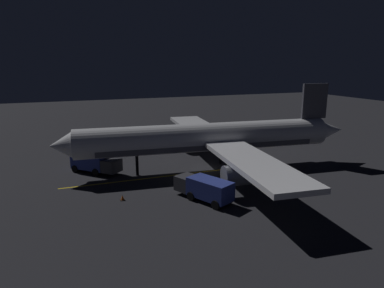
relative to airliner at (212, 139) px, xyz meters
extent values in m
cube|color=#242428|center=(0.07, 0.62, -4.09)|extent=(180.00, 180.00, 0.20)
cube|color=gold|center=(-0.61, 4.62, -3.99)|extent=(0.63, 27.36, 0.01)
cylinder|color=white|center=(0.07, 0.62, 0.20)|extent=(6.96, 31.95, 3.51)
cube|color=#4C4C56|center=(0.07, 0.62, -0.76)|extent=(6.27, 27.20, 0.63)
cone|color=white|center=(1.92, 17.45, 0.20)|extent=(3.73, 3.17, 3.44)
cone|color=white|center=(-1.84, -16.73, 0.20)|extent=(3.60, 4.54, 3.16)
cube|color=#4C4C56|center=(-1.56, -14.17, 4.26)|extent=(0.75, 3.62, 4.60)
cube|color=white|center=(-10.30, 0.16, -0.32)|extent=(17.42, 6.63, 0.50)
cylinder|color=slate|center=(-9.32, 1.26, -1.72)|extent=(2.44, 3.41, 2.10)
cube|color=white|center=(10.09, -2.08, -0.32)|extent=(17.42, 6.63, 0.50)
cylinder|color=slate|center=(9.37, -0.79, -1.72)|extent=(2.44, 3.41, 2.10)
cylinder|color=black|center=(1.02, 9.30, -2.77)|extent=(0.40, 0.40, 2.44)
cylinder|color=black|center=(-2.31, -1.72, -2.77)|extent=(0.40, 0.40, 2.44)
cylinder|color=black|center=(1.88, -2.18, -2.77)|extent=(0.40, 0.40, 2.44)
cube|color=navy|center=(4.44, 14.37, -2.54)|extent=(4.79, 4.71, 2.00)
cube|color=#38383D|center=(2.12, 12.16, -2.79)|extent=(2.68, 2.69, 1.50)
cylinder|color=black|center=(3.27, 13.26, -3.54)|extent=(2.24, 2.29, 0.90)
cylinder|color=black|center=(5.62, 15.49, -3.54)|extent=(2.24, 2.29, 0.90)
cube|color=navy|center=(-9.59, 4.54, -2.64)|extent=(4.95, 3.82, 1.80)
cube|color=#38383D|center=(-6.76, 5.89, -2.79)|extent=(2.48, 2.57, 1.50)
cylinder|color=black|center=(-8.18, 5.21, -3.54)|extent=(1.80, 2.47, 0.90)
cylinder|color=black|center=(-11.01, 3.87, -3.54)|extent=(1.80, 2.47, 0.90)
cylinder|color=black|center=(2.27, 12.23, -3.57)|extent=(0.32, 0.32, 0.85)
cylinder|color=yellow|center=(2.27, 12.23, -2.82)|extent=(0.40, 0.40, 0.65)
sphere|color=tan|center=(2.27, 12.23, -2.37)|extent=(0.24, 0.24, 0.24)
cone|color=#EA590F|center=(-6.63, 4.14, -3.72)|extent=(0.36, 0.36, 0.55)
cube|color=black|center=(-6.63, 4.14, -3.98)|extent=(0.50, 0.50, 0.03)
cone|color=#EA590F|center=(-6.07, 12.37, -3.72)|extent=(0.36, 0.36, 0.55)
cube|color=black|center=(-6.07, 12.37, -3.98)|extent=(0.50, 0.50, 0.03)
camera|label=1|loc=(-38.14, 17.55, 9.24)|focal=32.24mm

